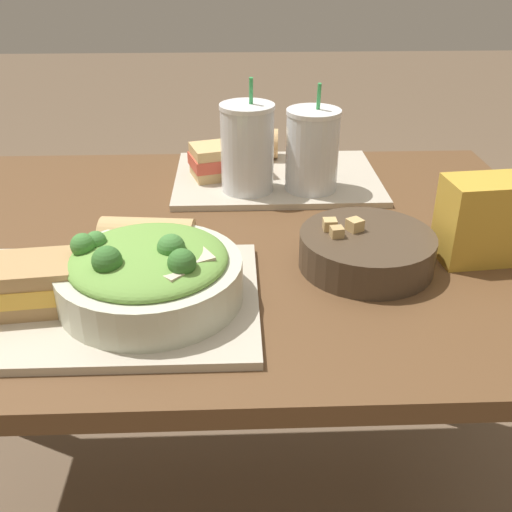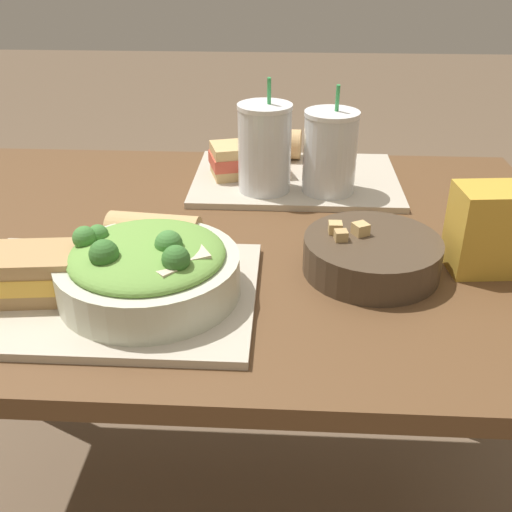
{
  "view_description": "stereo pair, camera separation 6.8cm",
  "coord_description": "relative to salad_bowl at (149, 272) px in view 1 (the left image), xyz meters",
  "views": [
    {
      "loc": [
        0.08,
        -0.9,
        1.17
      ],
      "look_at": [
        0.11,
        -0.17,
        0.78
      ],
      "focal_mm": 42.0,
      "sensor_mm": 36.0,
      "label": 1
    },
    {
      "loc": [
        0.15,
        -0.9,
        1.17
      ],
      "look_at": [
        0.11,
        -0.17,
        0.78
      ],
      "focal_mm": 42.0,
      "sensor_mm": 36.0,
      "label": 2
    }
  ],
  "objects": [
    {
      "name": "sandwich_near",
      "position": [
        -0.17,
        -0.01,
        -0.01
      ],
      "size": [
        0.16,
        0.1,
        0.06
      ],
      "rotation": [
        0.0,
        0.0,
        0.11
      ],
      "color": "tan",
      "rests_on": "tray_near"
    },
    {
      "name": "drink_cup_red",
      "position": [
        0.26,
        0.38,
        0.03
      ],
      "size": [
        0.1,
        0.1,
        0.2
      ],
      "color": "silver",
      "rests_on": "tray_far"
    },
    {
      "name": "tray_near",
      "position": [
        -0.06,
        0.01,
        -0.05
      ],
      "size": [
        0.41,
        0.29,
        0.01
      ],
      "color": "#BCB29E",
      "rests_on": "dining_table"
    },
    {
      "name": "dining_table",
      "position": [
        0.03,
        0.21,
        -0.16
      ],
      "size": [
        1.26,
        0.83,
        0.73
      ],
      "color": "brown",
      "rests_on": "ground_plane"
    },
    {
      "name": "drink_cup_dark",
      "position": [
        0.14,
        0.38,
        0.04
      ],
      "size": [
        0.1,
        0.1,
        0.21
      ],
      "color": "silver",
      "rests_on": "tray_far"
    },
    {
      "name": "tray_far",
      "position": [
        0.2,
        0.46,
        -0.05
      ],
      "size": [
        0.41,
        0.29,
        0.01
      ],
      "color": "#BCB29E",
      "rests_on": "dining_table"
    },
    {
      "name": "baguette_far",
      "position": [
        0.16,
        0.57,
        -0.01
      ],
      "size": [
        0.11,
        0.07,
        0.06
      ],
      "rotation": [
        0.0,
        0.0,
        1.49
      ],
      "color": "tan",
      "rests_on": "tray_far"
    },
    {
      "name": "salad_bowl",
      "position": [
        0.0,
        0.0,
        0.0
      ],
      "size": [
        0.24,
        0.24,
        0.1
      ],
      "color": "beige",
      "rests_on": "tray_near"
    },
    {
      "name": "chip_bag",
      "position": [
        0.49,
        0.12,
        0.01
      ],
      "size": [
        0.14,
        0.09,
        0.13
      ],
      "rotation": [
        0.0,
        0.0,
        0.1
      ],
      "color": "gold",
      "rests_on": "dining_table"
    },
    {
      "name": "soup_bowl",
      "position": [
        0.31,
        0.1,
        -0.02
      ],
      "size": [
        0.2,
        0.2,
        0.07
      ],
      "color": "#473828",
      "rests_on": "dining_table"
    },
    {
      "name": "sandwich_far",
      "position": [
        0.1,
        0.46,
        -0.01
      ],
      "size": [
        0.16,
        0.12,
        0.06
      ],
      "rotation": [
        0.0,
        0.0,
        0.29
      ],
      "color": "tan",
      "rests_on": "tray_far"
    },
    {
      "name": "baguette_near",
      "position": [
        -0.01,
        0.12,
        -0.01
      ],
      "size": [
        0.14,
        0.08,
        0.06
      ],
      "rotation": [
        0.0,
        0.0,
        1.47
      ],
      "color": "tan",
      "rests_on": "tray_near"
    }
  ]
}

